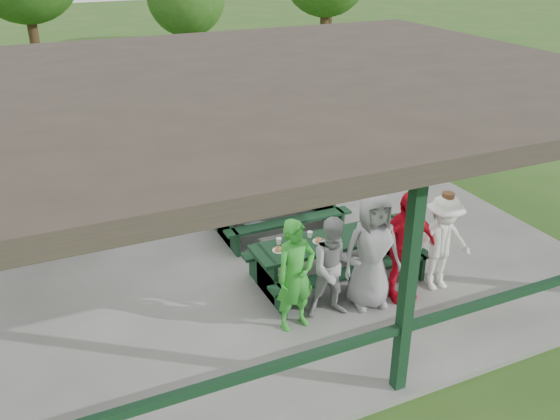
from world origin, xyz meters
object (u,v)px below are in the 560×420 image
contestant_grey_left (335,268)px  picnic_table_near (337,252)px  spectator_lblue (231,180)px  spectator_blue (161,178)px  contestant_grey_mid (372,250)px  contestant_white_fedora (442,243)px  pickup_truck (222,87)px  contestant_green (295,275)px  farm_trailer (32,122)px  picnic_table_far (277,208)px  spectator_grey (316,166)px  contestant_red (404,247)px

contestant_grey_left → picnic_table_near: bearing=70.5°
spectator_lblue → spectator_blue: (-1.28, 0.46, 0.10)m
spectator_blue → contestant_grey_mid: bearing=115.8°
contestant_white_fedora → spectator_lblue: contestant_white_fedora is taller
pickup_truck → contestant_green: bearing=-174.1°
contestant_grey_left → contestant_white_fedora: bearing=11.1°
contestant_grey_mid → farm_trailer: bearing=120.0°
contestant_grey_mid → contestant_green: bearing=-169.5°
picnic_table_near → contestant_green: 1.54m
contestant_white_fedora → pickup_truck: contestant_white_fedora is taller
picnic_table_far → pickup_truck: 8.83m
contestant_green → pickup_truck: (2.97, 11.51, -0.15)m
pickup_truck → spectator_lblue: bearing=-177.9°
picnic_table_far → spectator_lblue: size_ratio=1.54×
spectator_lblue → spectator_grey: spectator_lblue is taller
picnic_table_far → contestant_grey_left: 2.92m
contestant_red → spectator_grey: bearing=86.8°
contestant_grey_mid → pickup_truck: (1.69, 11.47, -0.23)m
farm_trailer → pickup_truck: bearing=18.2°
picnic_table_far → farm_trailer: farm_trailer is taller
pickup_truck → farm_trailer: (-5.81, -0.81, -0.19)m
contestant_grey_left → contestant_red: size_ratio=0.88×
contestant_red → spectator_blue: (-2.68, 4.26, 0.00)m
contestant_grey_mid → contestant_red: contestant_grey_mid is taller
contestant_green → picnic_table_near: bearing=30.1°
picnic_table_far → contestant_red: bearing=-74.6°
spectator_grey → farm_trailer: 8.58m
picnic_table_near → contestant_green: size_ratio=1.68×
picnic_table_near → pickup_truck: size_ratio=0.49×
contestant_grey_mid → spectator_lblue: size_ratio=1.16×
contestant_grey_mid → contestant_red: 0.55m
picnic_table_near → contestant_grey_mid: bearing=-84.1°
pickup_truck → farm_trailer: 5.87m
contestant_green → pickup_truck: bearing=68.6°
contestant_green → contestant_grey_mid: 1.29m
contestant_green → contestant_white_fedora: 2.54m
picnic_table_near → contestant_green: contestant_green is taller
contestant_grey_left → contestant_white_fedora: 1.90m
contestant_grey_mid → spectator_grey: 3.98m
contestant_grey_mid → spectator_grey: contestant_grey_mid is taller
contestant_white_fedora → spectator_grey: bearing=99.0°
contestant_green → spectator_lblue: 3.80m
contestant_grey_left → spectator_blue: size_ratio=0.88×
contestant_red → spectator_grey: size_ratio=1.18×
picnic_table_far → contestant_green: bearing=-109.4°
contestant_grey_left → spectator_blue: spectator_blue is taller
contestant_grey_mid → picnic_table_near: bearing=104.7°
picnic_table_near → contestant_grey_left: contestant_grey_left is taller
picnic_table_near → contestant_grey_mid: 0.98m
contestant_grey_left → pickup_truck: 11.72m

